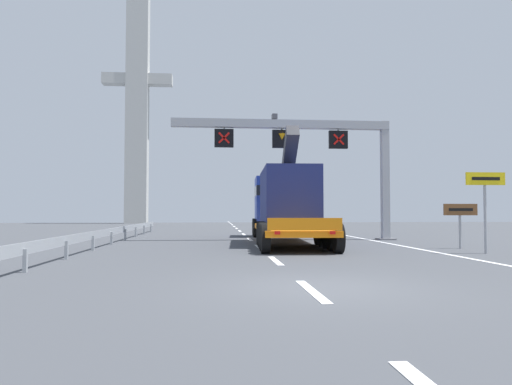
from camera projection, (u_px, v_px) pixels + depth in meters
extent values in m
plane|color=#424449|center=(319.00, 287.00, 9.48)|extent=(112.00, 112.00, 0.00)
cube|color=silver|center=(312.00, 291.00, 9.03)|extent=(0.20, 2.60, 0.01)
cube|color=silver|center=(275.00, 261.00, 14.58)|extent=(0.20, 2.60, 0.01)
cube|color=silver|center=(259.00, 247.00, 20.12)|extent=(0.20, 2.60, 0.01)
cube|color=silver|center=(250.00, 239.00, 25.67)|extent=(0.20, 2.60, 0.01)
cube|color=silver|center=(244.00, 234.00, 31.21)|extent=(0.20, 2.60, 0.01)
cube|color=silver|center=(240.00, 231.00, 36.76)|extent=(0.20, 2.60, 0.01)
cube|color=silver|center=(236.00, 228.00, 42.30)|extent=(0.20, 2.60, 0.01)
cube|color=silver|center=(234.00, 226.00, 47.85)|extent=(0.20, 2.60, 0.01)
cube|color=silver|center=(232.00, 225.00, 53.39)|extent=(0.20, 2.60, 0.01)
cube|color=silver|center=(231.00, 224.00, 58.94)|extent=(0.20, 2.60, 0.01)
cube|color=silver|center=(229.00, 223.00, 64.48)|extent=(0.20, 2.60, 0.01)
cube|color=silver|center=(228.00, 222.00, 70.03)|extent=(0.20, 2.60, 0.01)
cube|color=silver|center=(392.00, 244.00, 21.96)|extent=(0.20, 63.00, 0.01)
cube|color=#9EA0A5|center=(385.00, 180.00, 25.62)|extent=(0.40, 0.40, 6.54)
cube|color=slate|center=(386.00, 239.00, 25.49)|extent=(0.90, 0.90, 0.08)
cube|color=#9EA0A5|center=(282.00, 124.00, 25.25)|extent=(11.89, 0.44, 0.44)
cube|color=#4C4C51|center=(274.00, 117.00, 25.24)|extent=(0.28, 0.40, 0.28)
cube|color=black|center=(338.00, 140.00, 25.49)|extent=(1.02, 0.24, 0.97)
cube|color=#9EA0A5|center=(338.00, 130.00, 25.51)|extent=(0.08, 0.08, 0.16)
cube|color=red|center=(339.00, 139.00, 25.36)|extent=(0.62, 0.02, 0.62)
cube|color=red|center=(339.00, 139.00, 25.36)|extent=(0.62, 0.02, 0.62)
cube|color=black|center=(282.00, 139.00, 25.22)|extent=(1.02, 0.24, 0.97)
cube|color=#9EA0A5|center=(282.00, 129.00, 25.24)|extent=(0.08, 0.08, 0.16)
cone|color=orange|center=(282.00, 137.00, 25.10)|extent=(0.37, 0.37, 0.34)
cube|color=black|center=(224.00, 138.00, 24.95)|extent=(1.02, 0.24, 0.97)
cube|color=#9EA0A5|center=(224.00, 128.00, 24.97)|extent=(0.08, 0.08, 0.16)
cube|color=red|center=(224.00, 138.00, 24.82)|extent=(0.62, 0.02, 0.62)
cube|color=red|center=(224.00, 138.00, 24.82)|extent=(0.62, 0.02, 0.62)
cube|color=orange|center=(289.00, 229.00, 21.69)|extent=(3.30, 10.52, 0.24)
cube|color=orange|center=(305.00, 224.00, 16.43)|extent=(2.66, 0.21, 0.44)
cylinder|color=black|center=(266.00, 239.00, 17.13)|extent=(0.37, 1.11, 1.10)
cylinder|color=black|center=(338.00, 238.00, 17.24)|extent=(0.37, 1.11, 1.10)
cylinder|color=black|center=(264.00, 237.00, 18.18)|extent=(0.37, 1.11, 1.10)
cylinder|color=black|center=(332.00, 237.00, 18.28)|extent=(0.37, 1.11, 1.10)
cylinder|color=black|center=(263.00, 236.00, 19.23)|extent=(0.37, 1.11, 1.10)
cylinder|color=black|center=(327.00, 235.00, 19.33)|extent=(0.37, 1.11, 1.10)
cylinder|color=black|center=(261.00, 234.00, 20.28)|extent=(0.37, 1.11, 1.10)
cylinder|color=black|center=(323.00, 234.00, 20.38)|extent=(0.37, 1.11, 1.10)
cylinder|color=black|center=(260.00, 233.00, 21.33)|extent=(0.37, 1.11, 1.10)
cylinder|color=black|center=(319.00, 233.00, 21.43)|extent=(0.37, 1.11, 1.10)
cube|color=#1E38AD|center=(276.00, 203.00, 28.83)|extent=(2.73, 3.32, 3.10)
cube|color=black|center=(276.00, 191.00, 28.86)|extent=(2.76, 3.34, 0.60)
cylinder|color=black|center=(255.00, 227.00, 29.60)|extent=(0.39, 1.12, 1.10)
cylinder|color=black|center=(295.00, 227.00, 29.69)|extent=(0.39, 1.12, 1.10)
cylinder|color=black|center=(256.00, 228.00, 27.60)|extent=(0.39, 1.12, 1.10)
cylinder|color=black|center=(299.00, 228.00, 27.70)|extent=(0.39, 1.12, 1.10)
cube|color=navy|center=(288.00, 198.00, 22.14)|extent=(2.65, 5.83, 2.70)
cube|color=#2D2D33|center=(290.00, 155.00, 21.37)|extent=(0.70, 2.97, 2.29)
cube|color=red|center=(277.00, 233.00, 16.34)|extent=(0.20, 0.07, 0.12)
cube|color=red|center=(333.00, 233.00, 16.41)|extent=(0.20, 0.07, 0.12)
cylinder|color=#9EA0A5|center=(485.00, 213.00, 17.17)|extent=(0.10, 0.10, 2.99)
cube|color=yellow|center=(485.00, 179.00, 17.16)|extent=(1.50, 0.06, 0.47)
cube|color=black|center=(486.00, 179.00, 17.12)|extent=(1.08, 0.01, 0.12)
cylinder|color=#9EA0A5|center=(460.00, 226.00, 19.39)|extent=(0.10, 0.10, 1.87)
cube|color=brown|center=(460.00, 210.00, 19.36)|extent=(1.45, 0.06, 0.48)
cube|color=black|center=(461.00, 210.00, 19.33)|extent=(1.05, 0.01, 0.12)
cube|color=#999EA3|center=(110.00, 232.00, 21.53)|extent=(0.04, 29.37, 0.32)
cube|color=#999EA3|center=(25.00, 261.00, 11.78)|extent=(0.10, 0.10, 0.60)
cube|color=#999EA3|center=(66.00, 250.00, 15.03)|extent=(0.10, 0.10, 0.60)
cube|color=#999EA3|center=(93.00, 243.00, 18.28)|extent=(0.10, 0.10, 0.60)
cube|color=#999EA3|center=(112.00, 238.00, 21.53)|extent=(0.10, 0.10, 0.60)
cube|color=#999EA3|center=(125.00, 235.00, 24.78)|extent=(0.10, 0.10, 0.60)
cube|color=#999EA3|center=(136.00, 232.00, 28.02)|extent=(0.10, 0.10, 0.60)
cube|color=#999EA3|center=(144.00, 230.00, 31.27)|extent=(0.10, 0.10, 0.60)
cube|color=#999EA3|center=(151.00, 228.00, 34.52)|extent=(0.10, 0.10, 0.60)
cube|color=#B7B7B2|center=(137.00, 107.00, 60.74)|extent=(2.80, 2.00, 30.33)
cube|color=#B7B7B2|center=(138.00, 80.00, 60.89)|extent=(9.00, 1.60, 1.40)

